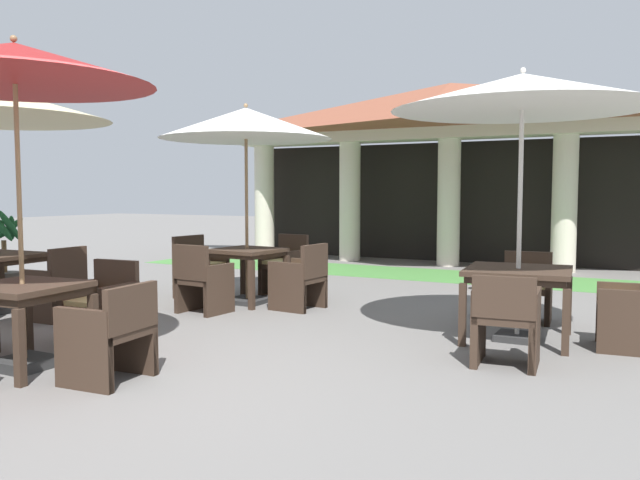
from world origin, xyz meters
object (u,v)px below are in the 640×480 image
(patio_chair_mid_right_west, at_px, (199,268))
(patio_chair_mid_right_north, at_px, (285,267))
(patio_table_mid_left, at_px, (23,296))
(patio_umbrella_mid_left, at_px, (15,67))
(patio_umbrella_mid_right, at_px, (246,125))
(terracotta_urn, at_px, (479,280))
(patio_chair_mid_right_south, at_px, (202,281))
(patio_table_near_foreground, at_px, (518,277))
(patio_umbrella_near_foreground, at_px, (523,93))
(patio_table_mid_right, at_px, (247,256))
(patio_chair_far_back_east, at_px, (57,286))
(potted_palm_left_edge, at_px, (5,266))
(patio_chair_mid_left_north, at_px, (102,306))
(patio_chair_mid_left_east, at_px, (111,334))
(patio_chair_near_foreground_east, at_px, (634,309))
(patio_chair_near_foreground_north, at_px, (526,289))
(patio_chair_mid_right_east, at_px, (300,279))
(patio_chair_near_foreground_south, at_px, (506,320))

(patio_chair_mid_right_west, bearing_deg, patio_chair_mid_right_north, 134.89)
(patio_table_mid_left, height_order, patio_umbrella_mid_left, patio_umbrella_mid_left)
(patio_umbrella_mid_right, distance_m, terracotta_urn, 4.39)
(patio_umbrella_mid_right, distance_m, patio_chair_mid_right_south, 2.24)
(patio_table_mid_left, distance_m, patio_umbrella_mid_left, 1.96)
(patio_table_near_foreground, height_order, patio_chair_mid_right_south, patio_chair_mid_right_south)
(patio_umbrella_near_foreground, relative_size, patio_table_mid_right, 3.03)
(patio_chair_mid_right_south, height_order, patio_chair_far_back_east, patio_chair_mid_right_south)
(patio_umbrella_near_foreground, bearing_deg, patio_table_mid_right, 171.29)
(potted_palm_left_edge, bearing_deg, patio_chair_mid_left_north, -23.29)
(patio_chair_mid_right_south, relative_size, patio_chair_far_back_east, 1.00)
(patio_chair_mid_left_east, distance_m, patio_chair_mid_right_north, 4.61)
(patio_chair_near_foreground_east, relative_size, patio_chair_mid_left_east, 1.08)
(potted_palm_left_edge, bearing_deg, patio_table_near_foreground, 4.56)
(patio_umbrella_near_foreground, distance_m, patio_chair_mid_left_north, 4.77)
(patio_umbrella_near_foreground, relative_size, patio_chair_near_foreground_north, 3.42)
(patio_chair_mid_right_north, height_order, patio_chair_far_back_east, patio_chair_mid_right_north)
(patio_umbrella_mid_right, distance_m, patio_chair_mid_right_west, 2.22)
(patio_chair_near_foreground_north, relative_size, patio_chair_mid_right_south, 0.93)
(patio_table_near_foreground, xyz_separation_m, terracotta_urn, (-1.19, 3.29, -0.51))
(patio_chair_far_back_east, xyz_separation_m, terracotta_urn, (3.96, 4.74, -0.25))
(patio_chair_mid_left_north, relative_size, patio_table_mid_right, 0.91)
(patio_chair_mid_left_north, relative_size, patio_chair_mid_right_north, 0.94)
(patio_chair_mid_right_east, height_order, patio_chair_far_back_east, patio_chair_far_back_east)
(patio_chair_mid_left_east, xyz_separation_m, patio_umbrella_mid_right, (-1.10, 3.60, 2.06))
(patio_table_mid_right, relative_size, potted_palm_left_edge, 0.70)
(patio_chair_near_foreground_east, bearing_deg, patio_chair_mid_right_west, 79.23)
(patio_table_mid_right, distance_m, potted_palm_left_edge, 3.72)
(patio_chair_mid_left_north, bearing_deg, patio_chair_mid_right_south, -89.39)
(patio_table_mid_left, height_order, patio_umbrella_mid_right, patio_umbrella_mid_right)
(patio_chair_near_foreground_east, xyz_separation_m, patio_chair_mid_right_east, (-3.95, 0.40, -0.00))
(patio_chair_mid_right_south, bearing_deg, patio_chair_far_back_east, -133.83)
(patio_chair_mid_right_north, distance_m, patio_chair_mid_right_east, 1.27)
(patio_chair_mid_right_west, bearing_deg, patio_chair_mid_left_east, 33.67)
(patio_chair_mid_right_west, xyz_separation_m, patio_chair_far_back_east, (-0.49, -2.11, -0.02))
(patio_chair_far_back_east, bearing_deg, patio_chair_near_foreground_east, -78.97)
(patio_table_near_foreground, height_order, patio_chair_mid_right_east, patio_chair_mid_right_east)
(patio_umbrella_near_foreground, height_order, patio_chair_mid_right_north, patio_umbrella_near_foreground)
(terracotta_urn, bearing_deg, patio_chair_mid_right_west, -142.77)
(patio_umbrella_near_foreground, height_order, patio_umbrella_mid_left, patio_umbrella_mid_left)
(patio_chair_near_foreground_south, distance_m, patio_table_mid_right, 4.20)
(patio_table_near_foreground, distance_m, patio_chair_mid_right_north, 3.97)
(patio_chair_mid_left_north, bearing_deg, patio_chair_near_foreground_north, -142.41)
(patio_chair_mid_right_east, xyz_separation_m, patio_chair_far_back_east, (-2.28, -1.95, 0.00))
(terracotta_urn, bearing_deg, patio_umbrella_mid_right, -133.44)
(patio_umbrella_near_foreground, xyz_separation_m, patio_table_mid_right, (-3.76, 0.58, -1.89))
(patio_chair_mid_left_north, xyz_separation_m, patio_chair_far_back_east, (-1.46, 0.68, 0.01))
(patio_chair_mid_right_west, bearing_deg, patio_chair_far_back_east, -7.98)
(patio_table_mid_left, bearing_deg, patio_chair_far_back_east, 132.98)
(patio_chair_mid_left_east, relative_size, patio_chair_mid_right_south, 0.91)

